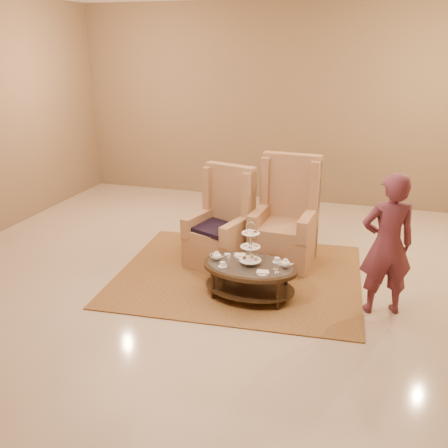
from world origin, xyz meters
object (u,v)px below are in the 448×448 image
(armchair_right, at_px, (285,228))
(person, at_px, (387,245))
(tea_table, at_px, (250,270))
(armchair_left, at_px, (222,232))

(armchair_right, xyz_separation_m, person, (1.25, -1.04, 0.30))
(tea_table, distance_m, armchair_left, 1.03)
(tea_table, xyz_separation_m, person, (1.45, 0.10, 0.44))
(tea_table, bearing_deg, person, 7.05)
(armchair_left, distance_m, armchair_right, 0.84)
(armchair_right, height_order, person, person)
(tea_table, bearing_deg, armchair_left, 127.95)
(tea_table, bearing_deg, armchair_right, 83.17)
(armchair_right, relative_size, person, 0.91)
(armchair_left, height_order, person, person)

